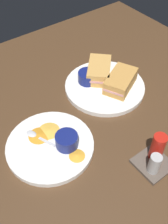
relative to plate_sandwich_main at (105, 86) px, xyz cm
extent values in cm
cube|color=#4C331E|center=(5.18, 6.95, -2.30)|extent=(110.00, 110.00, 3.00)
cylinder|color=white|center=(0.00, 0.00, 0.00)|extent=(27.47, 27.47, 1.60)
cube|color=#C68C42|center=(-3.64, 3.74, 3.20)|extent=(15.02, 12.57, 4.80)
cube|color=#DB938E|center=(-3.64, 3.74, 3.20)|extent=(14.99, 12.14, 0.80)
cube|color=tan|center=(-1.41, -5.02, 3.20)|extent=(14.47, 14.65, 4.80)
cube|color=#DB938E|center=(-1.41, -5.02, 3.20)|extent=(14.21, 14.42, 0.80)
cylinder|color=navy|center=(3.57, -5.05, 2.67)|extent=(6.74, 6.74, 3.73)
cylinder|color=black|center=(3.57, -5.05, 4.13)|extent=(5.52, 5.52, 0.60)
cube|color=silver|center=(-1.25, 3.28, 1.05)|extent=(3.45, 5.16, 0.40)
ellipsoid|color=silver|center=(1.50, -1.48, 1.20)|extent=(3.51, 3.87, 0.80)
cylinder|color=white|center=(28.39, 10.12, 0.00)|extent=(24.75, 24.75, 1.60)
cylinder|color=navy|center=(24.68, 13.22, 2.76)|extent=(6.33, 6.33, 3.93)
cylinder|color=olive|center=(24.68, 13.22, 4.33)|extent=(5.19, 5.19, 0.60)
cube|color=silver|center=(28.77, 9.24, 1.05)|extent=(2.87, 5.38, 0.40)
ellipsoid|color=silver|center=(30.90, 4.17, 1.20)|extent=(3.27, 3.80, 0.80)
cone|color=orange|center=(29.30, 5.77, 1.10)|extent=(8.88, 8.88, 0.60)
cone|color=gold|center=(24.59, 17.84, 1.10)|extent=(5.96, 5.96, 0.60)
cone|color=gold|center=(26.12, 5.95, 1.10)|extent=(7.64, 7.64, 0.60)
cube|color=brown|center=(9.29, 31.39, -0.30)|extent=(9.00, 9.00, 1.00)
cylinder|color=red|center=(7.49, 30.19, 4.45)|extent=(3.60, 3.60, 8.50)
cylinder|color=#B2B2B2|center=(11.09, 32.79, 3.20)|extent=(3.00, 3.00, 6.00)
camera|label=1|loc=(46.68, 50.70, 60.91)|focal=42.19mm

